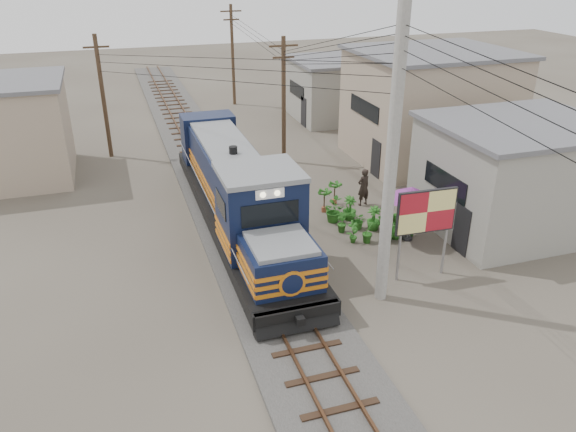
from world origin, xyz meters
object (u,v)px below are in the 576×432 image
object	(u,v)px
locomotive	(238,193)
billboard	(426,214)
market_umbrella	(412,193)
vendor	(363,187)

from	to	relation	value
locomotive	billboard	distance (m)	8.12
locomotive	market_umbrella	bearing A→B (deg)	-25.32
locomotive	billboard	bearing A→B (deg)	-46.92
locomotive	vendor	world-z (taller)	locomotive
billboard	market_umbrella	distance (m)	3.02
locomotive	billboard	xyz separation A→B (m)	(5.52, -5.90, 0.86)
billboard	vendor	xyz separation A→B (m)	(0.74, 6.66, -1.67)
market_umbrella	vendor	distance (m)	4.05
locomotive	market_umbrella	world-z (taller)	locomotive
locomotive	vendor	size ratio (longest dim) A/B	8.74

